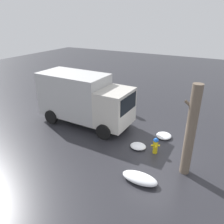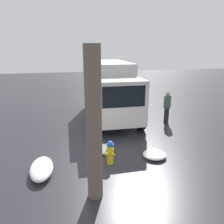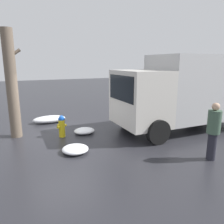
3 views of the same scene
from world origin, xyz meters
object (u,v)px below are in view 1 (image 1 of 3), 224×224
at_px(fire_hydrant, 155,145).
at_px(delivery_truck, 83,98).
at_px(pedestrian, 125,99).
at_px(tree_trunk, 191,131).

bearing_deg(fire_hydrant, delivery_truck, -130.97).
distance_m(delivery_truck, pedestrian, 3.31).
bearing_deg(fire_hydrant, tree_trunk, 35.72).
bearing_deg(fire_hydrant, pedestrian, -166.19).
bearing_deg(delivery_truck, tree_trunk, 75.32).
bearing_deg(pedestrian, fire_hydrant, 107.86).
distance_m(fire_hydrant, delivery_truck, 5.43).
height_order(tree_trunk, pedestrian, tree_trunk).
xyz_separation_m(tree_trunk, pedestrian, (5.24, -4.74, -1.10)).
bearing_deg(delivery_truck, pedestrian, 152.54).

